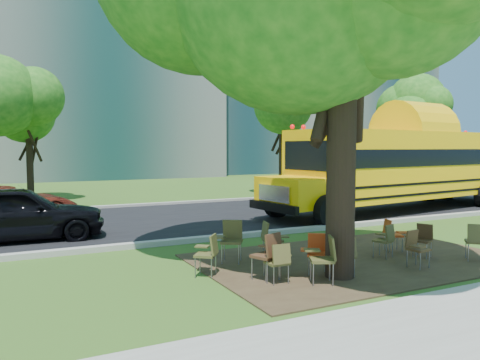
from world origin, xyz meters
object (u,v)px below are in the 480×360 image
chair_4 (346,253)px  chair_10 (271,237)px  chair_0 (269,251)px  chair_2 (325,255)px  chair_8 (208,250)px  bg_car_red (9,204)px  chair_6 (422,237)px  school_bus (411,165)px  chair_9 (230,237)px  chair_11 (386,237)px  chair_3 (316,250)px  chair_12 (392,232)px  chair_5 (416,245)px  chair_1 (279,259)px  black_car (16,213)px  chair_7 (478,238)px

chair_4 → chair_10: (-0.58, 1.90, 0.05)m
chair_0 → chair_2: 1.04m
chair_8 → bg_car_red: (-3.49, 9.36, 0.10)m
chair_6 → chair_8: (-5.02, 0.75, 0.04)m
school_bus → chair_2: 11.87m
chair_2 → bg_car_red: 12.03m
chair_9 → school_bus: bearing=-122.6°
chair_11 → chair_2: bearing=-178.1°
chair_4 → chair_6: size_ratio=1.02×
chair_0 → chair_3: chair_0 is taller
chair_0 → chair_11: (3.30, 0.38, -0.09)m
chair_6 → chair_12: size_ratio=0.97×
chair_5 → chair_10: bearing=-48.7°
chair_4 → chair_12: 2.76m
chair_11 → chair_10: bearing=135.8°
school_bus → chair_1: size_ratio=16.71×
chair_0 → chair_10: size_ratio=1.08×
chair_2 → chair_6: (3.31, 0.73, -0.08)m
chair_1 → chair_10: size_ratio=0.90×
chair_2 → black_car: (-5.04, 6.94, 0.21)m
chair_2 → chair_11: (2.48, 1.02, -0.07)m
chair_1 → chair_4: 1.41m
chair_8 → black_car: black_car is taller
chair_3 → chair_4: bearing=163.4°
chair_2 → chair_7: 4.07m
chair_8 → chair_1: bearing=-101.5°
chair_1 → black_car: bearing=124.2°
chair_4 → bg_car_red: 12.16m
chair_3 → bg_car_red: bg_car_red is taller
chair_2 → chair_10: chair_2 is taller
chair_5 → chair_10: size_ratio=0.92×
chair_2 → chair_11: size_ratio=1.14×
chair_0 → black_car: bearing=102.3°
black_car → bg_car_red: size_ratio=1.02×
chair_2 → chair_12: chair_2 is taller
chair_3 → chair_9: 1.97m
chair_2 → chair_8: (-1.71, 1.48, -0.05)m
chair_4 → black_car: (-5.68, 6.76, 0.28)m
chair_5 → bg_car_red: (-7.62, 10.76, 0.13)m
chair_1 → chair_3: (1.03, 0.29, 0.02)m
chair_11 → bg_car_red: (-7.69, 9.82, 0.13)m
chair_5 → chair_6: (0.89, 0.64, -0.01)m
school_bus → chair_4: bearing=-149.8°
chair_1 → chair_5: 3.19m
school_bus → chair_5: size_ratio=16.41×
chair_10 → chair_3: bearing=22.3°
chair_4 → chair_10: bearing=110.1°
chair_3 → black_car: bearing=-15.2°
chair_2 → chair_8: 2.26m
chair_0 → chair_7: 4.95m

